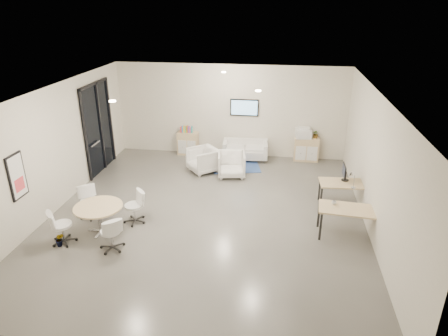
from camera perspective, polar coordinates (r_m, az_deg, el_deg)
room_shell at (r=9.79m, az=-2.63°, el=1.48°), size 9.60×10.60×4.80m
glass_door at (r=13.32m, az=-17.54°, el=5.83°), size 0.09×1.90×2.85m
artwork at (r=10.00m, az=-27.46°, el=-1.07°), size 0.05×0.54×1.04m
wall_tv at (r=13.89m, az=2.92°, el=8.61°), size 0.98×0.06×0.58m
ceiling_spots at (r=10.17m, az=-3.02°, el=11.58°), size 3.14×4.14×0.03m
sideboard_left at (r=14.43m, az=-5.17°, el=3.53°), size 0.73×0.38×0.82m
sideboard_right at (r=14.07m, az=11.67°, el=2.65°), size 0.83×0.40×0.83m
books at (r=14.28m, az=-5.38°, el=5.51°), size 0.43×0.14×0.22m
printer at (r=13.88m, az=11.27°, el=4.95°), size 0.56×0.48×0.36m
loveseat at (r=13.97m, az=3.03°, el=2.53°), size 1.60×0.89×0.58m
blue_rug at (r=13.35m, az=1.74°, el=0.13°), size 1.74×1.35×0.01m
armchair_left at (r=12.89m, az=-3.02°, el=1.30°), size 1.15×1.16×0.87m
armchair_right at (r=12.54m, az=1.09°, el=0.67°), size 0.94×0.89×0.86m
desk_rear at (r=11.08m, az=16.94°, el=-2.35°), size 1.38×0.75×0.70m
desk_front at (r=9.75m, az=17.39°, el=-5.93°), size 1.42×0.80×0.71m
monitor at (r=11.09m, az=16.81°, el=-0.58°), size 0.20×0.50×0.44m
round_table at (r=9.91m, az=-17.50°, el=-5.66°), size 1.14×1.14×0.69m
meeting_chairs at (r=10.01m, az=-17.36°, el=-6.66°), size 2.11×2.11×0.82m
plant_cabinet at (r=13.94m, az=13.01°, el=4.63°), size 0.29×0.31×0.23m
plant_floor at (r=9.93m, az=-22.34°, el=-9.90°), size 0.24×0.37×0.15m
cup at (r=9.78m, az=15.45°, el=-4.76°), size 0.13×0.11×0.11m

